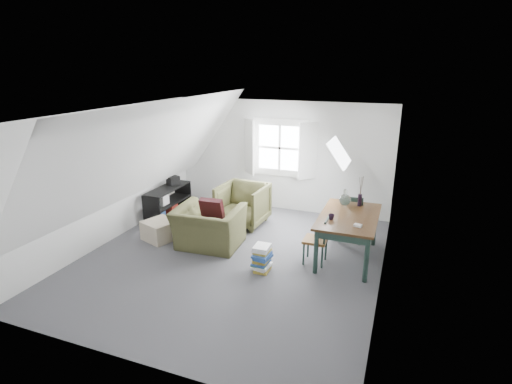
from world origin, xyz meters
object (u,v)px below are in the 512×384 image
at_px(armchair_far, 243,224).
at_px(dining_chair_far, 352,217).
at_px(ottoman, 160,230).
at_px(media_shelf, 167,204).
at_px(dining_table, 349,221).
at_px(armchair_near, 210,246).
at_px(dining_chair_near, 317,239).
at_px(magazine_stack, 262,258).

height_order(armchair_far, dining_chair_far, dining_chair_far).
relative_size(ottoman, media_shelf, 0.43).
distance_m(ottoman, dining_table, 3.57).
distance_m(armchair_near, media_shelf, 1.90).
bearing_deg(ottoman, dining_chair_near, 2.22).
bearing_deg(armchair_near, dining_chair_far, -157.35).
distance_m(armchair_far, dining_chair_far, 2.32).
xyz_separation_m(ottoman, media_shelf, (-0.53, 1.08, 0.11)).
bearing_deg(dining_chair_far, dining_table, 86.55).
relative_size(armchair_near, dining_table, 0.73).
bearing_deg(armchair_far, dining_table, -15.85).
xyz_separation_m(ottoman, dining_chair_far, (3.47, 1.24, 0.30)).
bearing_deg(media_shelf, armchair_near, -37.67).
distance_m(media_shelf, magazine_stack, 3.20).
bearing_deg(armchair_near, dining_chair_near, 178.63).
relative_size(dining_table, dining_chair_far, 1.71).
height_order(armchair_near, dining_table, dining_table).
xyz_separation_m(armchair_far, ottoman, (-1.20, -1.28, 0.19)).
xyz_separation_m(ottoman, dining_table, (3.50, 0.48, 0.51)).
height_order(media_shelf, magazine_stack, media_shelf).
bearing_deg(ottoman, magazine_stack, -11.67).
distance_m(ottoman, magazine_stack, 2.32).
height_order(armchair_near, dining_chair_near, dining_chair_near).
xyz_separation_m(armchair_near, armchair_far, (0.17, 1.23, 0.00)).
distance_m(ottoman, dining_chair_far, 3.70).
xyz_separation_m(armchair_far, media_shelf, (-1.73, -0.20, 0.30)).
bearing_deg(media_shelf, dining_chair_far, -2.07).
bearing_deg(armchair_near, ottoman, -0.58).
bearing_deg(dining_chair_far, dining_chair_near, 63.56).
bearing_deg(dining_table, armchair_far, 162.90).
xyz_separation_m(armchair_near, ottoman, (-1.04, -0.05, 0.19)).
xyz_separation_m(armchair_near, media_shelf, (-1.57, 1.03, 0.30)).
distance_m(dining_table, dining_chair_near, 0.63).
distance_m(armchair_near, magazine_stack, 1.36).
bearing_deg(dining_chair_near, magazine_stack, -46.55).
bearing_deg(armchair_near, armchair_far, -101.08).
bearing_deg(magazine_stack, dining_chair_near, 36.86).
xyz_separation_m(armchair_near, dining_table, (2.47, 0.43, 0.69)).
bearing_deg(dining_chair_near, armchair_far, -115.50).
distance_m(armchair_far, media_shelf, 1.77).
distance_m(armchair_near, dining_chair_far, 2.75).
distance_m(armchair_far, dining_chair_near, 2.22).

